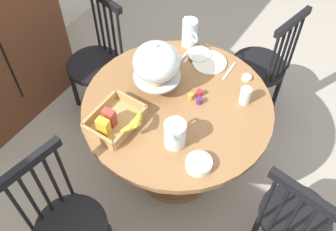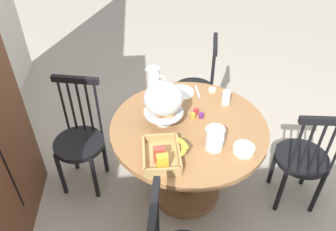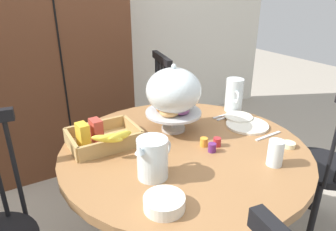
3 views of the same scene
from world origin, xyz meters
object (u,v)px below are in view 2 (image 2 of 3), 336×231
windsor_chair_facing_door (197,90)px  cereal_bowl (244,149)px  drinking_glass (226,98)px  windsor_chair_by_cabinet (303,160)px  windsor_chair_far_side (80,141)px  cereal_basket (164,155)px  china_plate_small (169,90)px  milk_pitcher (215,139)px  dining_table (188,148)px  butter_dish (212,90)px  pastry_stand_with_dome (163,100)px  china_plate_large (180,92)px  orange_juice_pitcher (154,79)px

windsor_chair_facing_door → cereal_bowl: windsor_chair_facing_door is taller
drinking_glass → windsor_chair_by_cabinet: bearing=-124.7°
windsor_chair_by_cabinet → windsor_chair_facing_door: size_ratio=1.00×
drinking_glass → windsor_chair_far_side: bearing=91.3°
cereal_basket → china_plate_small: size_ratio=2.11×
milk_pitcher → cereal_bowl: bearing=-106.7°
windsor_chair_facing_door → milk_pitcher: bearing=176.7°
china_plate_small → drinking_glass: bearing=-114.4°
dining_table → cereal_bowl: (-0.29, -0.32, 0.25)m
windsor_chair_facing_door → butter_dish: bearing=-173.9°
pastry_stand_with_dome → butter_dish: bearing=-49.4°
windsor_chair_facing_door → drinking_glass: 0.71m
windsor_chair_by_cabinet → butter_dish: bearing=48.1°
windsor_chair_facing_door → drinking_glass: bearing=-169.0°
china_plate_small → windsor_chair_far_side: bearing=106.4°
cereal_basket → butter_dish: bearing=-31.4°
windsor_chair_far_side → china_plate_large: 0.90m
windsor_chair_far_side → dining_table: bearing=-103.9°
windsor_chair_facing_door → china_plate_small: 0.60m
dining_table → windsor_chair_by_cabinet: (-0.14, -0.85, -0.06)m
cereal_basket → china_plate_small: cereal_basket is taller
orange_juice_pitcher → butter_dish: size_ratio=3.20×
china_plate_small → cereal_basket: bearing=172.6°
milk_pitcher → china_plate_small: (0.66, 0.24, -0.06)m
windsor_chair_far_side → milk_pitcher: windsor_chair_far_side is taller
windsor_chair_facing_door → butter_dish: size_ratio=16.25×
windsor_chair_by_cabinet → windsor_chair_far_side: 1.73m
windsor_chair_facing_door → pastry_stand_with_dome: bearing=154.7°
orange_juice_pitcher → windsor_chair_by_cabinet: bearing=-120.2°
orange_juice_pitcher → butter_dish: 0.48m
milk_pitcher → cereal_bowl: size_ratio=1.39×
windsor_chair_by_cabinet → orange_juice_pitcher: size_ratio=5.08×
pastry_stand_with_dome → orange_juice_pitcher: bearing=5.8°
orange_juice_pitcher → drinking_glass: bearing=-115.2°
windsor_chair_by_cabinet → china_plate_small: (0.56, 0.96, 0.30)m
milk_pitcher → china_plate_small: milk_pitcher is taller
dining_table → china_plate_small: size_ratio=7.52×
cereal_bowl → drinking_glass: drinking_glass is taller
china_plate_small → cereal_bowl: size_ratio=1.07×
windsor_chair_by_cabinet → milk_pitcher: bearing=97.7°
orange_juice_pitcher → milk_pitcher: 0.81m
windsor_chair_by_cabinet → orange_juice_pitcher: 1.30m
butter_dish → drinking_glass: bearing=-157.9°
windsor_chair_by_cabinet → china_plate_large: windsor_chair_by_cabinet is taller
dining_table → orange_juice_pitcher: size_ratio=5.88×
windsor_chair_facing_door → china_plate_large: windsor_chair_facing_door is taller
dining_table → cereal_basket: 0.47m
china_plate_large → drinking_glass: drinking_glass is taller
orange_juice_pitcher → cereal_bowl: orange_juice_pitcher is taller
windsor_chair_by_cabinet → milk_pitcher: windsor_chair_by_cabinet is taller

